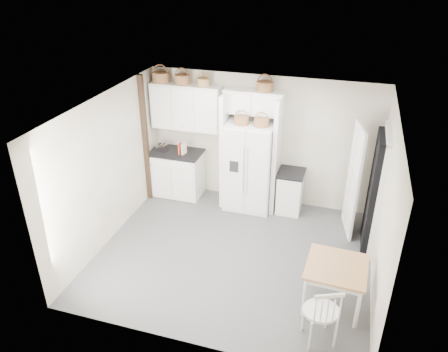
% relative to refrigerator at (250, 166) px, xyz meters
% --- Properties ---
extents(floor, '(4.50, 4.50, 0.00)m').
position_rel_refrigerator_xyz_m(floor, '(0.15, -1.65, -0.89)').
color(floor, '#434344').
rests_on(floor, ground).
extents(ceiling, '(4.50, 4.50, 0.00)m').
position_rel_refrigerator_xyz_m(ceiling, '(0.15, -1.65, 1.71)').
color(ceiling, white).
rests_on(ceiling, wall_back).
extents(wall_back, '(4.50, 0.00, 4.50)m').
position_rel_refrigerator_xyz_m(wall_back, '(0.15, 0.35, 0.41)').
color(wall_back, tan).
rests_on(wall_back, floor).
extents(wall_left, '(0.00, 4.00, 4.00)m').
position_rel_refrigerator_xyz_m(wall_left, '(-2.10, -1.65, 0.41)').
color(wall_left, tan).
rests_on(wall_left, floor).
extents(wall_right, '(0.00, 4.00, 4.00)m').
position_rel_refrigerator_xyz_m(wall_right, '(2.40, -1.65, 0.41)').
color(wall_right, tan).
rests_on(wall_right, floor).
extents(refrigerator, '(0.92, 0.74, 1.77)m').
position_rel_refrigerator_xyz_m(refrigerator, '(0.00, 0.00, 0.00)').
color(refrigerator, white).
rests_on(refrigerator, floor).
extents(base_cab_left, '(1.01, 0.64, 0.93)m').
position_rel_refrigerator_xyz_m(base_cab_left, '(-1.55, 0.05, -0.42)').
color(base_cab_left, silver).
rests_on(base_cab_left, floor).
extents(base_cab_right, '(0.46, 0.55, 0.81)m').
position_rel_refrigerator_xyz_m(base_cab_right, '(0.82, 0.05, -0.48)').
color(base_cab_right, silver).
rests_on(base_cab_right, floor).
extents(dining_table, '(0.88, 0.88, 0.70)m').
position_rel_refrigerator_xyz_m(dining_table, '(1.85, -2.36, -0.54)').
color(dining_table, '#AD814C').
rests_on(dining_table, floor).
extents(windsor_chair, '(0.61, 0.59, 0.98)m').
position_rel_refrigerator_xyz_m(windsor_chair, '(1.72, -3.07, -0.40)').
color(windsor_chair, silver).
rests_on(windsor_chair, floor).
extents(counter_left, '(1.05, 0.68, 0.04)m').
position_rel_refrigerator_xyz_m(counter_left, '(-1.55, 0.05, 0.07)').
color(counter_left, black).
rests_on(counter_left, base_cab_left).
extents(counter_right, '(0.50, 0.59, 0.04)m').
position_rel_refrigerator_xyz_m(counter_right, '(0.82, 0.05, -0.06)').
color(counter_right, black).
rests_on(counter_right, base_cab_right).
extents(toaster, '(0.26, 0.19, 0.16)m').
position_rel_refrigerator_xyz_m(toaster, '(-1.84, -0.02, 0.17)').
color(toaster, silver).
rests_on(toaster, counter_left).
extents(cookbook_red, '(0.04, 0.15, 0.22)m').
position_rel_refrigerator_xyz_m(cookbook_red, '(-1.44, -0.03, 0.20)').
color(cookbook_red, '#B83310').
rests_on(cookbook_red, counter_left).
extents(cookbook_cream, '(0.07, 0.15, 0.22)m').
position_rel_refrigerator_xyz_m(cookbook_cream, '(-1.36, -0.03, 0.20)').
color(cookbook_cream, beige).
rests_on(cookbook_cream, counter_left).
extents(basket_upper_a, '(0.34, 0.34, 0.19)m').
position_rel_refrigerator_xyz_m(basket_upper_a, '(-1.85, 0.18, 1.56)').
color(basket_upper_a, brown).
rests_on(basket_upper_a, upper_cabinet).
extents(basket_upper_b, '(0.30, 0.30, 0.18)m').
position_rel_refrigerator_xyz_m(basket_upper_b, '(-1.41, 0.18, 1.55)').
color(basket_upper_b, brown).
rests_on(basket_upper_b, upper_cabinet).
extents(basket_upper_c, '(0.25, 0.25, 0.14)m').
position_rel_refrigerator_xyz_m(basket_upper_c, '(-0.99, 0.18, 1.54)').
color(basket_upper_c, '#A3824B').
rests_on(basket_upper_c, upper_cabinet).
extents(basket_bridge_b, '(0.31, 0.31, 0.17)m').
position_rel_refrigerator_xyz_m(basket_bridge_b, '(0.19, 0.18, 1.55)').
color(basket_bridge_b, brown).
rests_on(basket_bridge_b, bridge_cabinet).
extents(basket_fridge_a, '(0.28, 0.28, 0.15)m').
position_rel_refrigerator_xyz_m(basket_fridge_a, '(-0.16, -0.10, 0.96)').
color(basket_fridge_a, brown).
rests_on(basket_fridge_a, refrigerator).
extents(basket_fridge_b, '(0.28, 0.28, 0.15)m').
position_rel_refrigerator_xyz_m(basket_fridge_b, '(0.22, -0.10, 0.96)').
color(basket_fridge_b, brown).
rests_on(basket_fridge_b, refrigerator).
extents(upper_cabinet, '(1.40, 0.34, 0.90)m').
position_rel_refrigerator_xyz_m(upper_cabinet, '(-1.35, 0.18, 1.01)').
color(upper_cabinet, silver).
rests_on(upper_cabinet, wall_back).
extents(bridge_cabinet, '(1.12, 0.34, 0.45)m').
position_rel_refrigerator_xyz_m(bridge_cabinet, '(-0.00, 0.18, 1.24)').
color(bridge_cabinet, silver).
rests_on(bridge_cabinet, wall_back).
extents(fridge_panel_left, '(0.08, 0.60, 2.30)m').
position_rel_refrigerator_xyz_m(fridge_panel_left, '(-0.51, 0.05, 0.26)').
color(fridge_panel_left, silver).
rests_on(fridge_panel_left, floor).
extents(fridge_panel_right, '(0.08, 0.60, 2.30)m').
position_rel_refrigerator_xyz_m(fridge_panel_right, '(0.51, 0.05, 0.26)').
color(fridge_panel_right, silver).
rests_on(fridge_panel_right, floor).
extents(trim_post, '(0.09, 0.09, 2.60)m').
position_rel_refrigerator_xyz_m(trim_post, '(-2.05, -0.30, 0.41)').
color(trim_post, black).
rests_on(trim_post, floor).
extents(doorway_void, '(0.18, 0.85, 2.05)m').
position_rel_refrigerator_xyz_m(doorway_void, '(2.31, -0.65, 0.14)').
color(doorway_void, black).
rests_on(doorway_void, floor).
extents(door_slab, '(0.21, 0.79, 2.05)m').
position_rel_refrigerator_xyz_m(door_slab, '(1.95, -0.31, 0.14)').
color(door_slab, white).
rests_on(door_slab, floor).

